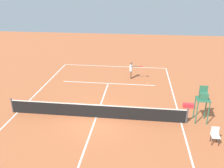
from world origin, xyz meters
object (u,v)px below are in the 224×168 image
object	(u,v)px
player_serving	(132,69)
tennis_ball	(148,83)
umpire_chair	(203,99)
equipment_bag	(188,106)
courtside_chair_near	(215,135)

from	to	relation	value
player_serving	tennis_ball	xyz separation A→B (m)	(-1.52, 1.03, -0.93)
umpire_chair	equipment_bag	size ratio (longest dim) A/B	3.17
tennis_ball	courtside_chair_near	bearing A→B (deg)	112.80
equipment_bag	tennis_ball	bearing A→B (deg)	-56.39
tennis_ball	umpire_chair	distance (m)	7.06
courtside_chair_near	umpire_chair	bearing A→B (deg)	-82.82
player_serving	tennis_ball	bearing A→B (deg)	50.28
umpire_chair	courtside_chair_near	bearing A→B (deg)	97.18
courtside_chair_near	tennis_ball	bearing A→B (deg)	-67.20
player_serving	umpire_chair	bearing A→B (deg)	28.19
tennis_ball	player_serving	bearing A→B (deg)	-34.19
tennis_ball	equipment_bag	xyz separation A→B (m)	(-2.83, 4.26, 0.12)
equipment_bag	player_serving	bearing A→B (deg)	-50.57
player_serving	equipment_bag	xyz separation A→B (m)	(-4.35, 5.29, -0.81)
player_serving	courtside_chair_near	size ratio (longest dim) A/B	1.71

